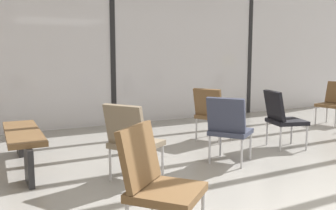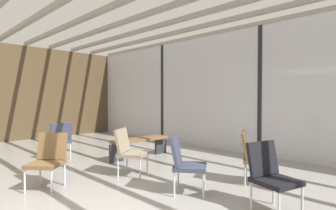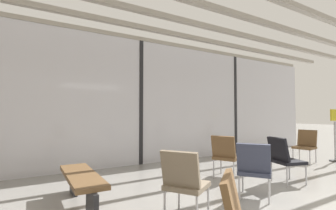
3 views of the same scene
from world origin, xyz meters
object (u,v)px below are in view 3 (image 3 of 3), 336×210
at_px(parked_airplane, 124,96).
at_px(info_sign, 335,137).
at_px(lounge_chair_0, 254,167).
at_px(lounge_chair_2, 284,157).
at_px(lounge_chair_5, 225,154).
at_px(lounge_chair_7, 184,180).
at_px(waiting_bench, 81,181).
at_px(lounge_chair_6, 305,144).

relative_size(parked_airplane, info_sign, 9.96).
xyz_separation_m(lounge_chair_0, lounge_chair_2, (1.21, 0.29, 0.00)).
relative_size(lounge_chair_2, lounge_chair_5, 1.00).
height_order(lounge_chair_5, info_sign, info_sign).
xyz_separation_m(lounge_chair_5, lounge_chair_7, (-1.88, -1.19, 0.00)).
bearing_deg(info_sign, waiting_bench, 178.17).
bearing_deg(waiting_bench, lounge_chair_2, -100.43).
bearing_deg(lounge_chair_2, lounge_chair_6, -52.35).
relative_size(lounge_chair_2, lounge_chair_6, 1.00).
bearing_deg(parked_airplane, lounge_chair_5, -94.80).
distance_m(lounge_chair_7, waiting_bench, 1.48).
xyz_separation_m(lounge_chair_0, waiting_bench, (-2.34, 1.05, -0.13)).
bearing_deg(lounge_chair_0, lounge_chair_6, -106.13).
relative_size(lounge_chair_2, info_sign, 0.60).
relative_size(lounge_chair_7, info_sign, 0.60).
bearing_deg(lounge_chair_5, lounge_chair_6, -114.77).
xyz_separation_m(lounge_chair_7, info_sign, (5.75, 0.87, 0.18)).
height_order(lounge_chair_2, lounge_chair_7, same).
relative_size(lounge_chair_0, lounge_chair_5, 1.00).
bearing_deg(waiting_bench, lounge_chair_0, -112.46).
distance_m(lounge_chair_2, lounge_chair_7, 2.57).
bearing_deg(lounge_chair_5, lounge_chair_2, -167.91).
xyz_separation_m(parked_airplane, lounge_chair_7, (-2.50, -8.54, -1.69)).
bearing_deg(lounge_chair_5, waiting_bench, 66.24).
distance_m(parked_airplane, info_sign, 8.47).
distance_m(parked_airplane, waiting_bench, 8.43).
xyz_separation_m(parked_airplane, lounge_chair_2, (0.05, -8.22, -1.69)).
bearing_deg(lounge_chair_6, parked_airplane, -170.41).
xyz_separation_m(parked_airplane, lounge_chair_5, (-0.62, -7.35, -1.69)).
bearing_deg(lounge_chair_7, lounge_chair_6, -107.16).
relative_size(lounge_chair_5, lounge_chair_7, 1.00).
xyz_separation_m(lounge_chair_0, lounge_chair_5, (0.53, 1.15, 0.00)).
height_order(lounge_chair_5, lounge_chair_7, same).
bearing_deg(lounge_chair_5, lounge_chair_0, 129.31).
bearing_deg(lounge_chair_7, lounge_chair_2, -114.02).
height_order(lounge_chair_0, lounge_chair_2, same).
relative_size(lounge_chair_6, info_sign, 0.60).
bearing_deg(parked_airplane, info_sign, -67.01).
bearing_deg(lounge_chair_0, lounge_chair_7, 56.93).
distance_m(lounge_chair_5, waiting_bench, 2.88).
height_order(parked_airplane, lounge_chair_6, parked_airplane).
relative_size(parked_airplane, lounge_chair_7, 16.49).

